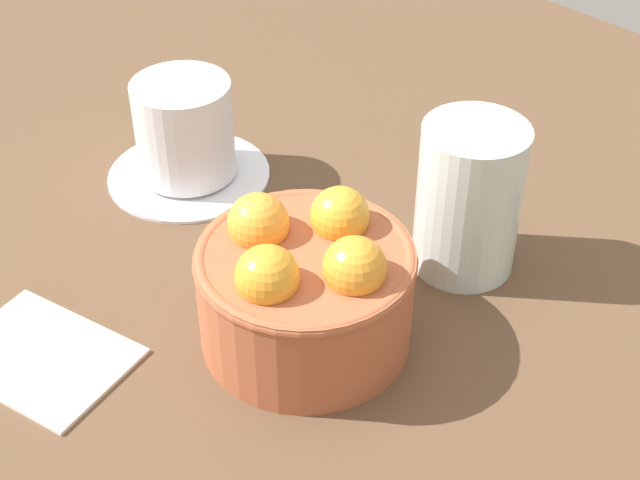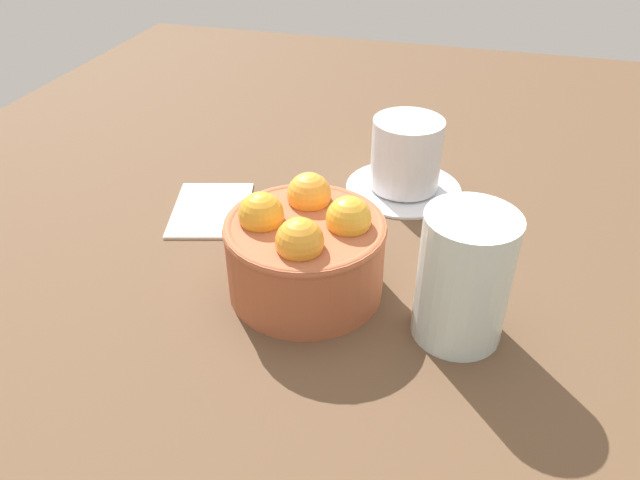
{
  "view_description": "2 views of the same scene",
  "coord_description": "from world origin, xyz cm",
  "px_view_note": "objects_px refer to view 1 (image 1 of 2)",
  "views": [
    {
      "loc": [
        -33.55,
        30.05,
        43.97
      ],
      "look_at": [
        0.83,
        -2.06,
        6.79
      ],
      "focal_mm": 51.61,
      "sensor_mm": 36.0,
      "label": 1
    },
    {
      "loc": [
        -41.73,
        -13.01,
        35.62
      ],
      "look_at": [
        0.05,
        -1.36,
        5.76
      ],
      "focal_mm": 33.76,
      "sensor_mm": 36.0,
      "label": 2
    }
  ],
  "objects_px": {
    "terracotta_bowl": "(305,286)",
    "water_glass": "(469,199)",
    "folded_napkin": "(41,355)",
    "coffee_cup": "(185,136)"
  },
  "relations": [
    {
      "from": "terracotta_bowl",
      "to": "water_glass",
      "type": "distance_m",
      "value": 0.14
    },
    {
      "from": "terracotta_bowl",
      "to": "folded_napkin",
      "type": "distance_m",
      "value": 0.18
    },
    {
      "from": "folded_napkin",
      "to": "water_glass",
      "type": "bearing_deg",
      "value": -113.82
    },
    {
      "from": "terracotta_bowl",
      "to": "water_glass",
      "type": "xyz_separation_m",
      "value": [
        -0.02,
        -0.14,
        0.01
      ]
    },
    {
      "from": "terracotta_bowl",
      "to": "water_glass",
      "type": "height_order",
      "value": "water_glass"
    },
    {
      "from": "coffee_cup",
      "to": "terracotta_bowl",
      "type": "bearing_deg",
      "value": 164.59
    },
    {
      "from": "coffee_cup",
      "to": "water_glass",
      "type": "xyz_separation_m",
      "value": [
        -0.23,
        -0.08,
        0.02
      ]
    },
    {
      "from": "coffee_cup",
      "to": "water_glass",
      "type": "height_order",
      "value": "water_glass"
    },
    {
      "from": "folded_napkin",
      "to": "terracotta_bowl",
      "type": "bearing_deg",
      "value": -126.24
    },
    {
      "from": "terracotta_bowl",
      "to": "folded_napkin",
      "type": "relative_size",
      "value": 1.25
    }
  ]
}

